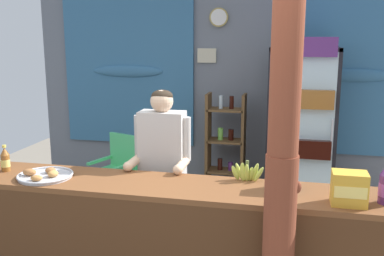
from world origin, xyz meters
name	(u,v)px	position (x,y,z in m)	size (l,w,h in m)	color
ground_plane	(202,250)	(0.00, 1.20, 0.00)	(7.78, 7.78, 0.00)	gray
back_wall_curtained	(232,82)	(0.00, 3.04, 1.40)	(5.20, 0.22, 2.71)	slate
stall_counter	(166,236)	(-0.08, 0.24, 0.57)	(3.27, 0.55, 0.93)	brown
timber_post	(282,164)	(0.73, -0.07, 1.26)	(0.22, 0.20, 2.63)	brown
drink_fridge	(301,117)	(0.88, 2.47, 1.09)	(0.75, 0.73, 1.98)	black
bottle_shelf_rack	(226,144)	(-0.01, 2.69, 0.68)	(0.48, 0.28, 1.30)	brown
plastic_lawn_chair	(117,167)	(-1.18, 2.03, 0.49)	(0.57, 0.57, 0.86)	#4CC675
shopkeeper	(162,158)	(-0.28, 0.86, 0.97)	(0.49, 0.42, 1.56)	#28282D
soda_bottle_iced_tea	(5,160)	(-1.45, 0.38, 1.02)	(0.07, 0.07, 0.21)	brown
snack_box_biscuit	(284,177)	(0.74, 0.43, 1.02)	(0.17, 0.12, 0.18)	#3D75B7
snack_box_choco_powder	(349,189)	(1.15, 0.23, 1.04)	(0.22, 0.16, 0.22)	gold
pastry_tray	(45,175)	(-1.05, 0.30, 0.95)	(0.42, 0.42, 0.07)	#BCBCC1
banana_bunch	(247,173)	(0.46, 0.57, 0.99)	(0.26, 0.07, 0.16)	#B7C647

